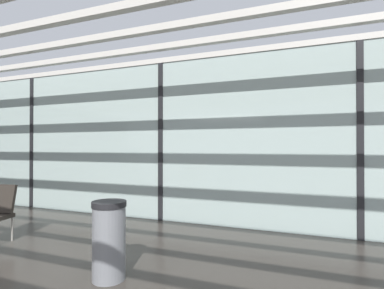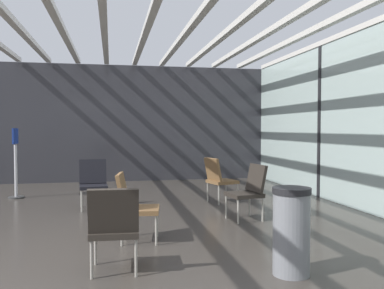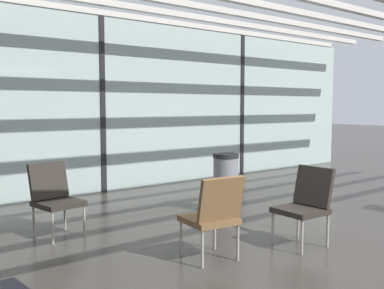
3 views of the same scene
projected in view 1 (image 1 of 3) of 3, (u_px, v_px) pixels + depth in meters
name	position (u px, v px, depth m)	size (l,w,h in m)	color
glass_curtain_wall	(162.00, 142.00, 5.87)	(14.00, 0.08, 3.14)	#A3B7B2
window_mullion_0	(33.00, 142.00, 7.12)	(0.10, 0.12, 3.14)	black
window_mullion_1	(162.00, 142.00, 5.87)	(0.10, 0.12, 3.14)	black
window_mullion_2	(360.00, 140.00, 4.61)	(0.10, 0.12, 3.14)	black
parked_airplane	(193.00, 131.00, 11.73)	(12.12, 4.22, 4.22)	#B2BCD6
trash_bin	(109.00, 240.00, 3.22)	(0.38, 0.38, 0.86)	slate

